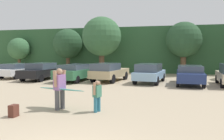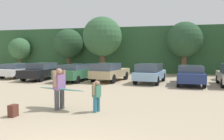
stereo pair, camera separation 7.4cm
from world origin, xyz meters
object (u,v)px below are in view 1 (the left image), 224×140
object	(u,v)px
parked_car_black	(42,71)
person_adult	(60,86)
parked_car_sky_blue	(149,73)
backpack_dropped	(14,111)
surfboard_teal	(61,89)
person_child	(97,94)
parked_car_white	(19,70)
parked_car_forest_green	(76,72)
parked_car_navy	(190,74)
parked_car_tan	(109,71)

from	to	relation	value
parked_car_black	person_adult	bearing A→B (deg)	-143.81
parked_car_sky_blue	backpack_dropped	world-z (taller)	parked_car_sky_blue
parked_car_black	person_adult	size ratio (longest dim) A/B	2.67
person_adult	surfboard_teal	xyz separation A→B (m)	(0.02, 0.11, -0.14)
person_adult	person_child	bearing A→B (deg)	-160.80
parked_car_sky_blue	backpack_dropped	distance (m)	11.69
parked_car_white	parked_car_forest_green	xyz separation A→B (m)	(6.21, -1.04, 0.05)
person_adult	surfboard_teal	world-z (taller)	person_adult
parked_car_navy	person_adult	bearing A→B (deg)	149.37
parked_car_forest_green	surfboard_teal	bearing A→B (deg)	-155.04
parked_car_white	person_child	xyz separation A→B (m)	(11.12, -10.29, 0.00)
parked_car_white	parked_car_tan	distance (m)	8.90
person_adult	parked_car_black	bearing A→B (deg)	-36.11
person_adult	person_child	distance (m)	1.66
parked_car_forest_green	parked_car_sky_blue	distance (m)	6.00
parked_car_black	parked_car_forest_green	world-z (taller)	parked_car_black
parked_car_forest_green	person_child	size ratio (longest dim) A/B	3.82
parked_car_tan	parked_car_black	bearing A→B (deg)	101.74
person_child	backpack_dropped	size ratio (longest dim) A/B	2.83
person_child	person_adult	bearing A→B (deg)	19.20
person_child	surfboard_teal	distance (m)	1.63
parked_car_white	person_adult	xyz separation A→B (m)	(9.47, -10.29, 0.26)
parked_car_black	backpack_dropped	world-z (taller)	parked_car_black
parked_car_sky_blue	parked_car_forest_green	bearing A→B (deg)	99.24
parked_car_tan	backpack_dropped	distance (m)	11.22
parked_car_sky_blue	parked_car_navy	world-z (taller)	parked_car_sky_blue
parked_car_black	parked_car_sky_blue	bearing A→B (deg)	-87.79
parked_car_black	parked_car_forest_green	distance (m)	3.31
parked_car_white	parked_car_tan	world-z (taller)	parked_car_tan
parked_car_navy	surfboard_teal	size ratio (longest dim) A/B	1.96
parked_car_forest_green	parked_car_tan	bearing A→B (deg)	-74.98
parked_car_sky_blue	person_adult	size ratio (longest dim) A/B	2.45
parked_car_white	parked_car_navy	size ratio (longest dim) A/B	1.03
person_adult	backpack_dropped	distance (m)	2.01
parked_car_black	backpack_dropped	bearing A→B (deg)	-152.22
parked_car_white	parked_car_tan	xyz separation A→B (m)	(8.88, -0.58, 0.09)
parked_car_black	person_child	bearing A→B (deg)	-137.58
parked_car_sky_blue	person_child	xyz separation A→B (m)	(-1.09, -9.53, -0.08)
parked_car_navy	person_adult	world-z (taller)	person_adult
parked_car_forest_green	parked_car_navy	size ratio (longest dim) A/B	1.05
person_child	parked_car_tan	bearing A→B (deg)	-58.14
parked_car_navy	surfboard_teal	world-z (taller)	parked_car_navy
person_adult	person_child	size ratio (longest dim) A/B	1.36
surfboard_teal	backpack_dropped	world-z (taller)	surfboard_teal
parked_car_navy	backpack_dropped	size ratio (longest dim) A/B	10.29
parked_car_forest_green	parked_car_black	bearing A→B (deg)	93.22
person_adult	person_child	world-z (taller)	person_adult
parked_car_sky_blue	parked_car_black	bearing A→B (deg)	97.55
parked_car_tan	parked_car_navy	size ratio (longest dim) A/B	0.98
parked_car_black	parked_car_tan	world-z (taller)	parked_car_tan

